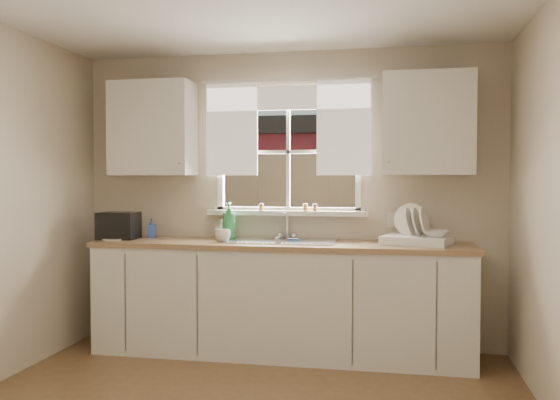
% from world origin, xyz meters
% --- Properties ---
extents(room_walls, '(3.62, 4.02, 2.50)m').
position_xyz_m(room_walls, '(0.00, -0.07, 1.24)').
color(room_walls, beige).
rests_on(room_walls, ground).
extents(window, '(1.38, 0.16, 1.06)m').
position_xyz_m(window, '(0.00, 2.00, 1.49)').
color(window, white).
rests_on(window, room_walls).
extents(curtains, '(1.50, 0.03, 0.81)m').
position_xyz_m(curtains, '(0.00, 1.95, 1.93)').
color(curtains, white).
rests_on(curtains, room_walls).
extents(base_cabinets, '(3.00, 0.62, 0.87)m').
position_xyz_m(base_cabinets, '(0.00, 1.68, 0.43)').
color(base_cabinets, silver).
rests_on(base_cabinets, ground).
extents(countertop, '(3.04, 0.65, 0.04)m').
position_xyz_m(countertop, '(0.00, 1.68, 0.89)').
color(countertop, '#96724B').
rests_on(countertop, base_cabinets).
extents(upper_cabinet_left, '(0.70, 0.33, 0.80)m').
position_xyz_m(upper_cabinet_left, '(-1.15, 1.82, 1.85)').
color(upper_cabinet_left, silver).
rests_on(upper_cabinet_left, room_walls).
extents(upper_cabinet_right, '(0.70, 0.33, 0.80)m').
position_xyz_m(upper_cabinet_right, '(1.15, 1.82, 1.85)').
color(upper_cabinet_right, silver).
rests_on(upper_cabinet_right, room_walls).
extents(wall_outlet, '(0.08, 0.01, 0.12)m').
position_xyz_m(wall_outlet, '(0.88, 1.99, 1.08)').
color(wall_outlet, beige).
rests_on(wall_outlet, room_walls).
extents(sill_jars, '(0.50, 0.04, 0.06)m').
position_xyz_m(sill_jars, '(0.06, 1.94, 1.18)').
color(sill_jars, brown).
rests_on(sill_jars, window).
extents(backyard, '(20.00, 10.00, 6.13)m').
position_xyz_m(backyard, '(0.58, 8.42, 3.46)').
color(backyard, '#335421').
rests_on(backyard, ground).
extents(sink, '(0.88, 0.52, 0.40)m').
position_xyz_m(sink, '(0.00, 1.71, 0.84)').
color(sink, '#B7B7BC').
rests_on(sink, countertop).
extents(dish_rack, '(0.58, 0.50, 0.31)m').
position_xyz_m(dish_rack, '(1.07, 1.73, 0.97)').
color(dish_rack, white).
rests_on(dish_rack, countertop).
extents(bowl, '(0.24, 0.24, 0.05)m').
position_xyz_m(bowl, '(1.21, 1.67, 1.00)').
color(bowl, silver).
rests_on(bowl, dish_rack).
extents(soap_bottle_a, '(0.15, 0.15, 0.31)m').
position_xyz_m(soap_bottle_a, '(-0.46, 1.78, 1.07)').
color(soap_bottle_a, '#2B8645').
rests_on(soap_bottle_a, countertop).
extents(soap_bottle_b, '(0.10, 0.10, 0.16)m').
position_xyz_m(soap_bottle_b, '(-1.17, 1.83, 0.99)').
color(soap_bottle_b, '#304EB6').
rests_on(soap_bottle_b, countertop).
extents(soap_bottle_c, '(0.15, 0.15, 0.16)m').
position_xyz_m(soap_bottle_c, '(-0.56, 1.88, 0.99)').
color(soap_bottle_c, beige).
rests_on(soap_bottle_c, countertop).
extents(saucer, '(0.19, 0.19, 0.01)m').
position_xyz_m(saucer, '(-1.40, 1.59, 0.92)').
color(saucer, silver).
rests_on(saucer, countertop).
extents(cup, '(0.15, 0.15, 0.10)m').
position_xyz_m(cup, '(-0.46, 1.60, 0.96)').
color(cup, silver).
rests_on(cup, countertop).
extents(black_appliance, '(0.33, 0.29, 0.23)m').
position_xyz_m(black_appliance, '(-1.40, 1.67, 1.02)').
color(black_appliance, black).
rests_on(black_appliance, countertop).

